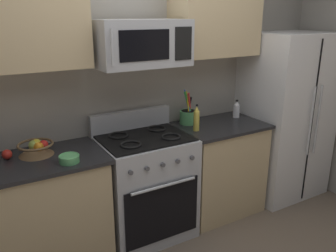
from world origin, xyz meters
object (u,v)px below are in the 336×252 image
object	(u,v)px
refrigerator	(285,116)
fruit_basket	(36,148)
range_oven	(146,185)
prep_bowl	(69,158)
microwave	(141,43)
bottle_oil	(196,119)
apple_loose	(7,154)
bottle_vinegar	(236,109)
utensil_crock	(188,116)

from	to	relation	value
refrigerator	fruit_basket	size ratio (longest dim) A/B	6.67
range_oven	prep_bowl	bearing A→B (deg)	-165.93
refrigerator	microwave	xyz separation A→B (m)	(-1.66, 0.04, 0.82)
microwave	bottle_oil	distance (m)	0.84
apple_loose	prep_bowl	size ratio (longest dim) A/B	0.50
bottle_oil	prep_bowl	world-z (taller)	bottle_oil
refrigerator	bottle_oil	size ratio (longest dim) A/B	7.22
refrigerator	prep_bowl	xyz separation A→B (m)	(-2.34, -0.15, 0.07)
refrigerator	fruit_basket	bearing A→B (deg)	177.52
bottle_vinegar	prep_bowl	distance (m)	1.78
utensil_crock	prep_bowl	world-z (taller)	utensil_crock
apple_loose	bottle_oil	xyz separation A→B (m)	(1.54, -0.15, 0.07)
refrigerator	prep_bowl	distance (m)	2.35
bottle_oil	prep_bowl	size ratio (longest dim) A/B	1.68
microwave	prep_bowl	bearing A→B (deg)	-163.89
apple_loose	prep_bowl	distance (m)	0.47
apple_loose	bottle_oil	bearing A→B (deg)	-5.71
fruit_basket	apple_loose	world-z (taller)	fruit_basket
microwave	prep_bowl	world-z (taller)	microwave
range_oven	apple_loose	world-z (taller)	range_oven
microwave	apple_loose	distance (m)	1.29
fruit_basket	apple_loose	xyz separation A→B (m)	(-0.20, 0.02, -0.02)
utensil_crock	apple_loose	size ratio (longest dim) A/B	4.61
bottle_vinegar	bottle_oil	xyz separation A→B (m)	(-0.59, -0.14, 0.03)
prep_bowl	fruit_basket	bearing A→B (deg)	123.21
refrigerator	prep_bowl	world-z (taller)	refrigerator
utensil_crock	prep_bowl	size ratio (longest dim) A/B	2.31
range_oven	bottle_oil	bearing A→B (deg)	-4.74
bottle_oil	prep_bowl	xyz separation A→B (m)	(-1.17, -0.13, -0.08)
apple_loose	bottle_oil	world-z (taller)	bottle_oil
refrigerator	bottle_vinegar	distance (m)	0.60
range_oven	apple_loose	xyz separation A→B (m)	(-1.05, 0.11, 0.47)
bottle_vinegar	refrigerator	bearing A→B (deg)	-11.74
range_oven	apple_loose	size ratio (longest dim) A/B	15.15
microwave	bottle_vinegar	size ratio (longest dim) A/B	4.08
range_oven	bottle_oil	world-z (taller)	bottle_oil
refrigerator	prep_bowl	size ratio (longest dim) A/B	12.09
fruit_basket	bottle_oil	size ratio (longest dim) A/B	1.08
utensil_crock	bottle_oil	size ratio (longest dim) A/B	1.38
microwave	fruit_basket	bearing A→B (deg)	175.57
refrigerator	apple_loose	bearing A→B (deg)	177.25
range_oven	microwave	world-z (taller)	microwave
range_oven	bottle_oil	distance (m)	0.74
refrigerator	apple_loose	distance (m)	2.72
bottle_oil	prep_bowl	bearing A→B (deg)	-173.76
refrigerator	fruit_basket	distance (m)	2.52
apple_loose	fruit_basket	bearing A→B (deg)	-6.15
prep_bowl	bottle_oil	bearing A→B (deg)	6.24
bottle_vinegar	prep_bowl	xyz separation A→B (m)	(-1.76, -0.27, -0.05)
fruit_basket	range_oven	bearing A→B (deg)	-6.17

